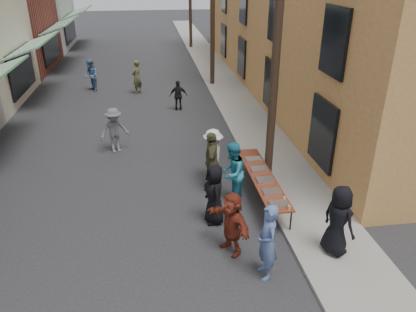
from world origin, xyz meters
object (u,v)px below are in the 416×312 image
object	(u,v)px
server	(338,221)
utility_pole_mid	(213,5)
catering_tray_sausage	(279,204)
utility_pole_near	(277,43)
serving_table	(262,177)
guest_front_a	(214,194)
guest_front_c	(232,173)

from	to	relation	value
server	utility_pole_mid	bearing A→B (deg)	-21.26
catering_tray_sausage	server	distance (m)	1.66
utility_pole_near	utility_pole_mid	distance (m)	12.00
utility_pole_mid	server	xyz separation A→B (m)	(0.57, -15.96, -3.49)
utility_pole_near	serving_table	size ratio (longest dim) A/B	2.25
utility_pole_near	guest_front_a	xyz separation A→B (m)	(-2.14, -2.10, -3.62)
utility_pole_near	catering_tray_sausage	xyz separation A→B (m)	(-0.50, -2.71, -3.71)
utility_pole_mid	catering_tray_sausage	size ratio (longest dim) A/B	18.00
serving_table	guest_front_c	size ratio (longest dim) A/B	2.09
utility_pole_mid	guest_front_a	size ratio (longest dim) A/B	5.14
utility_pole_near	server	distance (m)	5.31
catering_tray_sausage	server	size ratio (longest dim) A/B	0.27
utility_pole_near	serving_table	distance (m)	3.96
guest_front_c	server	size ratio (longest dim) A/B	1.05
catering_tray_sausage	server	world-z (taller)	server
guest_front_a	server	size ratio (longest dim) A/B	0.96
utility_pole_near	guest_front_c	xyz separation A→B (m)	(-1.45, -1.09, -3.54)
utility_pole_near	guest_front_a	size ratio (longest dim) A/B	5.14
serving_table	catering_tray_sausage	world-z (taller)	catering_tray_sausage
utility_pole_mid	serving_table	xyz separation A→B (m)	(-0.50, -13.06, -3.79)
catering_tray_sausage	guest_front_a	world-z (taller)	guest_front_a
utility_pole_near	serving_table	world-z (taller)	utility_pole_near
utility_pole_mid	catering_tray_sausage	world-z (taller)	utility_pole_mid
serving_table	catering_tray_sausage	distance (m)	1.65
utility_pole_near	catering_tray_sausage	bearing A→B (deg)	-100.46
guest_front_a	server	xyz separation A→B (m)	(2.71, -1.86, 0.13)
catering_tray_sausage	guest_front_a	size ratio (longest dim) A/B	0.29
utility_pole_near	guest_front_a	world-z (taller)	utility_pole_near
serving_table	guest_front_a	world-z (taller)	guest_front_a
serving_table	utility_pole_mid	bearing A→B (deg)	87.81
utility_pole_near	guest_front_a	bearing A→B (deg)	-135.53
utility_pole_near	guest_front_c	bearing A→B (deg)	-142.88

